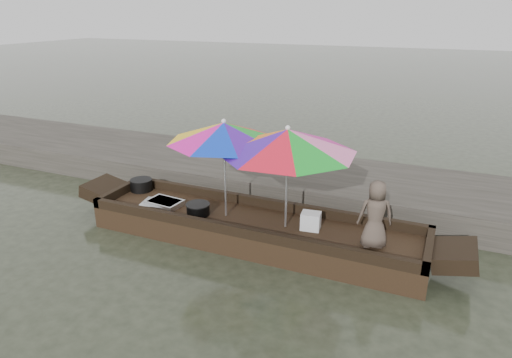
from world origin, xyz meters
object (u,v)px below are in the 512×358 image
at_px(cooking_pot, 141,185).
at_px(vendor, 376,214).
at_px(supply_bag, 311,221).
at_px(umbrella_stern, 287,178).
at_px(charcoal_grill, 198,210).
at_px(boat_hull, 253,231).
at_px(umbrella_bow, 225,169).
at_px(tray_scallop, 159,204).
at_px(tray_crayfish, 165,203).

relative_size(cooking_pot, vendor, 0.40).
xyz_separation_m(supply_bag, umbrella_stern, (-0.37, -0.08, 0.65)).
xyz_separation_m(charcoal_grill, umbrella_stern, (1.42, 0.15, 0.69)).
height_order(boat_hull, umbrella_bow, umbrella_bow).
height_order(cooking_pot, supply_bag, supply_bag).
height_order(charcoal_grill, umbrella_bow, umbrella_bow).
bearing_deg(tray_scallop, umbrella_bow, 5.15).
bearing_deg(supply_bag, charcoal_grill, -172.91).
bearing_deg(vendor, cooking_pot, -25.58).
xyz_separation_m(supply_bag, umbrella_bow, (-1.37, -0.08, 0.65)).
xyz_separation_m(tray_scallop, supply_bag, (2.55, 0.18, 0.10)).
xyz_separation_m(cooking_pot, tray_crayfish, (0.77, -0.41, -0.06)).
distance_m(supply_bag, umbrella_bow, 1.51).
relative_size(boat_hull, supply_bag, 18.59).
xyz_separation_m(tray_crayfish, vendor, (3.41, -0.03, 0.44)).
height_order(boat_hull, tray_scallop, tray_scallop).
height_order(charcoal_grill, vendor, vendor).
bearing_deg(cooking_pot, umbrella_stern, -6.94).
xyz_separation_m(tray_crayfish, umbrella_stern, (2.11, 0.06, 0.73)).
bearing_deg(cooking_pot, supply_bag, -4.84).
distance_m(cooking_pot, charcoal_grill, 1.54).
bearing_deg(vendor, tray_crayfish, -20.01).
height_order(boat_hull, umbrella_stern, umbrella_stern).
bearing_deg(cooking_pot, tray_scallop, -33.48).
distance_m(boat_hull, vendor, 1.95).
xyz_separation_m(tray_crayfish, charcoal_grill, (0.69, -0.08, 0.04)).
distance_m(boat_hull, tray_crayfish, 1.60).
distance_m(vendor, umbrella_bow, 2.32).
relative_size(vendor, umbrella_stern, 0.48).
xyz_separation_m(boat_hull, umbrella_bow, (-0.47, 0.00, 0.95)).
distance_m(tray_scallop, umbrella_bow, 1.41).
relative_size(tray_crayfish, vendor, 0.59).
bearing_deg(umbrella_bow, boat_hull, 0.00).
distance_m(cooking_pot, tray_crayfish, 0.88).
bearing_deg(vendor, umbrella_bow, -21.82).
bearing_deg(cooking_pot, boat_hull, -8.47).
distance_m(tray_crayfish, tray_scallop, 0.09).
bearing_deg(supply_bag, tray_scallop, -175.92).
distance_m(tray_scallop, vendor, 3.52).
bearing_deg(supply_bag, umbrella_stern, -168.49).
bearing_deg(cooking_pot, vendor, -6.02).
xyz_separation_m(cooking_pot, vendor, (4.18, -0.44, 0.38)).
height_order(umbrella_bow, umbrella_stern, same).
distance_m(cooking_pot, supply_bag, 3.26).
bearing_deg(tray_scallop, boat_hull, 3.69).
bearing_deg(supply_bag, umbrella_bow, -176.85).
xyz_separation_m(tray_scallop, umbrella_stern, (2.18, 0.11, 0.74)).
bearing_deg(charcoal_grill, cooking_pot, 161.18).
height_order(cooking_pot, tray_scallop, cooking_pot).
distance_m(cooking_pot, umbrella_bow, 2.03).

